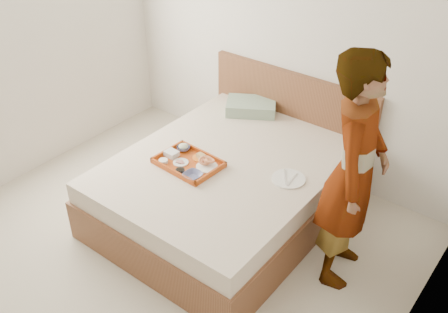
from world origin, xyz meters
TOP-DOWN VIEW (x-y plane):
  - ground at (0.00, 0.00)m, footprint 3.50×4.00m
  - wall_back at (0.00, 2.00)m, footprint 3.50×0.01m
  - wall_right at (1.75, 0.00)m, footprint 0.01×4.00m
  - bed at (0.12, 1.00)m, footprint 1.65×2.00m
  - headboard at (0.12, 1.97)m, footprint 1.65×0.06m
  - pillow at (-0.21, 1.80)m, footprint 0.54×0.49m
  - tray at (-0.09, 0.78)m, footprint 0.52×0.39m
  - prawn_plate at (0.06, 0.82)m, footprint 0.18×0.18m
  - navy_bowl_big at (0.06, 0.66)m, footprint 0.15×0.15m
  - sauce_dish at (-0.06, 0.65)m, footprint 0.08×0.08m
  - meat_plate at (-0.14, 0.75)m, footprint 0.13×0.13m
  - bread_plate at (-0.07, 0.89)m, footprint 0.13×0.13m
  - salad_bowl at (-0.25, 0.90)m, footprint 0.12×0.12m
  - plastic_tub at (-0.27, 0.78)m, footprint 0.11×0.09m
  - cheese_round at (-0.26, 0.67)m, footprint 0.08×0.08m
  - dinner_plate at (0.64, 1.09)m, footprint 0.32×0.32m
  - person at (1.16, 1.01)m, footprint 0.55×0.71m

SIDE VIEW (x-z plane):
  - ground at x=0.00m, z-range -0.01..0.01m
  - bed at x=0.12m, z-range 0.00..0.53m
  - headboard at x=0.12m, z-range 0.00..0.95m
  - dinner_plate at x=0.64m, z-range 0.53..0.54m
  - meat_plate at x=-0.14m, z-range 0.54..0.55m
  - bread_plate at x=-0.07m, z-range 0.54..0.55m
  - prawn_plate at x=0.06m, z-range 0.54..0.55m
  - tray at x=-0.09m, z-range 0.53..0.58m
  - cheese_round at x=-0.26m, z-range 0.54..0.57m
  - sauce_dish at x=-0.06m, z-range 0.54..0.57m
  - salad_bowl at x=-0.25m, z-range 0.54..0.58m
  - navy_bowl_big at x=0.06m, z-range 0.54..0.58m
  - plastic_tub at x=-0.27m, z-range 0.54..0.59m
  - pillow at x=-0.21m, z-range 0.53..0.64m
  - person at x=1.16m, z-range 0.00..1.73m
  - wall_back at x=0.00m, z-range 0.00..2.60m
  - wall_right at x=1.75m, z-range 0.00..2.60m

